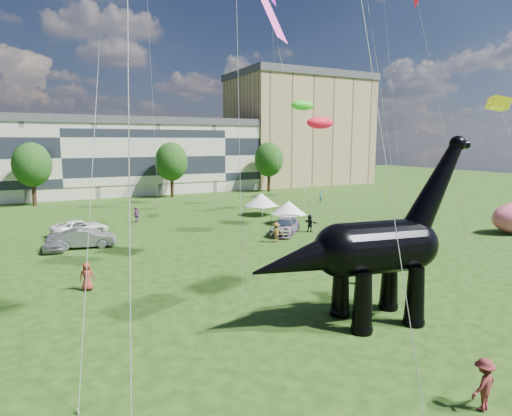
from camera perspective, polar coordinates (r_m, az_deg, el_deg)
name	(u,v)px	position (r m, az deg, el deg)	size (l,w,h in m)	color
ground	(331,339)	(20.84, 9.99, -16.88)	(220.00, 220.00, 0.00)	#16330C
terrace_row	(60,160)	(76.98, -24.71, 5.81)	(78.00, 11.00, 12.00)	beige
apartment_block	(299,132)	(95.05, 5.70, 10.01)	(28.00, 18.00, 22.00)	tan
tree_mid_left	(32,161)	(67.90, -27.74, 5.56)	(5.20, 5.20, 9.44)	#382314
tree_mid_right	(171,159)	(70.65, -11.23, 6.49)	(5.20, 5.20, 9.44)	#382314
tree_far_right	(269,157)	(77.58, 1.73, 6.85)	(5.20, 5.20, 9.44)	#382314
dinosaur_sculpture	(370,251)	(21.95, 14.91, -5.56)	(11.88, 4.07, 9.67)	black
car_silver	(55,241)	(39.76, -25.22, -4.04)	(1.68, 4.17, 1.42)	#B4B3B8
car_grey	(85,238)	(39.50, -21.86, -3.75)	(1.73, 4.97, 1.64)	slate
car_white	(80,228)	(44.87, -22.41, -2.44)	(2.45, 5.32, 1.48)	white
car_dark	(285,226)	(42.08, 3.88, -2.44)	(2.17, 5.35, 1.55)	#595960
gazebo_near	(289,208)	(47.10, 4.36, 0.04)	(3.92, 3.92, 2.57)	white
gazebo_far	(261,200)	(52.59, 0.71, 1.12)	(5.09, 5.09, 2.74)	silver
visitors	(172,249)	(33.34, -11.19, -5.39)	(54.08, 44.10, 1.87)	maroon
kites	(205,14)	(46.26, -6.88, 24.33)	(64.97, 48.27, 29.86)	red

